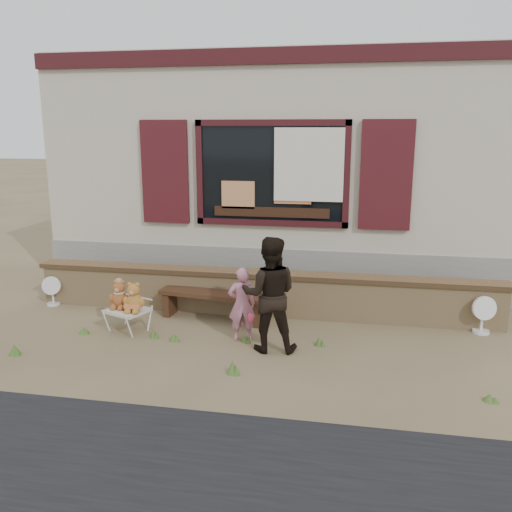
% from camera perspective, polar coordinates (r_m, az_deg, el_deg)
% --- Properties ---
extents(ground, '(80.00, 80.00, 0.00)m').
position_cam_1_polar(ground, '(7.40, -0.87, -8.61)').
color(ground, brown).
rests_on(ground, ground).
extents(shopfront, '(8.04, 5.13, 4.00)m').
position_cam_1_polar(shopfront, '(11.33, 3.70, 9.39)').
color(shopfront, '#A29583').
rests_on(shopfront, ground).
extents(brick_wall, '(7.10, 0.36, 0.67)m').
position_cam_1_polar(brick_wall, '(8.21, 0.52, -3.85)').
color(brick_wall, tan).
rests_on(brick_wall, ground).
extents(bench, '(1.67, 0.55, 0.42)m').
position_cam_1_polar(bench, '(8.01, -4.48, -4.61)').
color(bench, '#362013').
rests_on(bench, ground).
extents(folding_chair, '(0.64, 0.61, 0.32)m').
position_cam_1_polar(folding_chair, '(7.76, -13.35, -5.68)').
color(folding_chair, beige).
rests_on(folding_chair, ground).
extents(teddy_bear_left, '(0.37, 0.35, 0.41)m').
position_cam_1_polar(teddy_bear_left, '(7.79, -14.17, -3.85)').
color(teddy_bear_left, brown).
rests_on(teddy_bear_left, folding_chair).
extents(teddy_bear_right, '(0.38, 0.36, 0.42)m').
position_cam_1_polar(teddy_bear_right, '(7.59, -12.70, -4.17)').
color(teddy_bear_right, '#966329').
rests_on(teddy_bear_right, folding_chair).
extents(child, '(0.42, 0.33, 1.00)m').
position_cam_1_polar(child, '(7.17, -1.50, -5.09)').
color(child, pink).
rests_on(child, ground).
extents(adult, '(0.77, 0.63, 1.47)m').
position_cam_1_polar(adult, '(6.79, 1.44, -4.06)').
color(adult, black).
rests_on(adult, ground).
extents(fan_left, '(0.31, 0.20, 0.48)m').
position_cam_1_polar(fan_left, '(9.24, -20.63, -3.42)').
color(fan_left, silver).
rests_on(fan_left, ground).
extents(fan_right, '(0.35, 0.23, 0.54)m').
position_cam_1_polar(fan_right, '(8.10, 22.74, -5.69)').
color(fan_right, white).
rests_on(fan_right, ground).
extents(grass_tufts, '(5.72, 1.28, 0.16)m').
position_cam_1_polar(grass_tufts, '(6.94, -7.16, -9.71)').
color(grass_tufts, '#456528').
rests_on(grass_tufts, ground).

